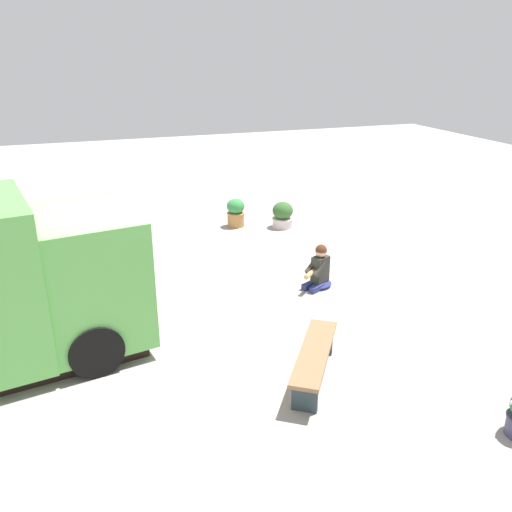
# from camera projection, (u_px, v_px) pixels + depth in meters

# --- Properties ---
(ground_plane) EXTENTS (40.00, 40.00, 0.00)m
(ground_plane) POSITION_uv_depth(u_px,v_px,m) (113.00, 332.00, 8.87)
(ground_plane) COLOR #A99F99
(person_customer) EXTENTS (0.79, 0.62, 0.88)m
(person_customer) POSITION_uv_depth(u_px,v_px,m) (319.00, 270.00, 10.39)
(person_customer) COLOR navy
(person_customer) RESTS_ON ground_plane
(planter_flowering_near) EXTENTS (0.47, 0.47, 0.74)m
(planter_flowering_near) POSITION_uv_depth(u_px,v_px,m) (236.00, 212.00, 13.94)
(planter_flowering_near) COLOR #B98048
(planter_flowering_near) RESTS_ON ground_plane
(planter_flowering_side) EXTENTS (0.55, 0.55, 0.68)m
(planter_flowering_side) POSITION_uv_depth(u_px,v_px,m) (283.00, 215.00, 13.89)
(planter_flowering_side) COLOR silver
(planter_flowering_side) RESTS_ON ground_plane
(plaza_bench) EXTENTS (1.36, 1.71, 0.47)m
(plaza_bench) POSITION_uv_depth(u_px,v_px,m) (314.00, 357.00, 7.47)
(plaza_bench) COLOR #8C6846
(plaza_bench) RESTS_ON ground_plane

